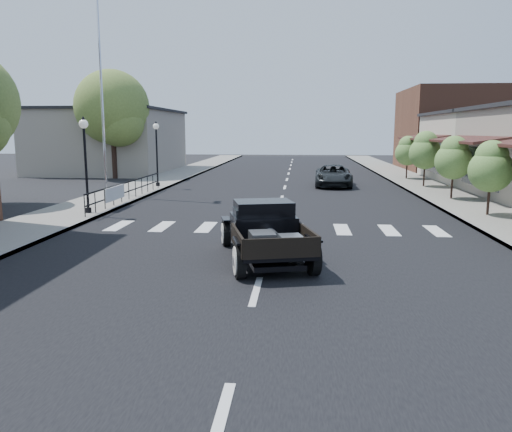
{
  "coord_description": "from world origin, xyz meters",
  "views": [
    {
      "loc": [
        0.9,
        -13.23,
        3.41
      ],
      "look_at": [
        -0.34,
        0.82,
        1.0
      ],
      "focal_mm": 35.0,
      "sensor_mm": 36.0,
      "label": 1
    }
  ],
  "objects": [
    {
      "name": "railing",
      "position": [
        -7.3,
        10.0,
        0.65
      ],
      "size": [
        0.08,
        10.0,
        1.0
      ],
      "primitive_type": null,
      "color": "black",
      "rests_on": "sidewalk_left"
    },
    {
      "name": "small_tree_e",
      "position": [
        8.3,
        22.23,
        1.56
      ],
      "size": [
        1.69,
        1.69,
        2.82
      ],
      "primitive_type": null,
      "color": "#557D39",
      "rests_on": "sidewalk_right"
    },
    {
      "name": "road",
      "position": [
        0.0,
        15.0,
        0.01
      ],
      "size": [
        14.0,
        80.0,
        0.02
      ],
      "primitive_type": "cube",
      "color": "black",
      "rests_on": "ground"
    },
    {
      "name": "banner",
      "position": [
        -7.22,
        8.0,
        0.45
      ],
      "size": [
        0.04,
        2.2,
        0.6
      ],
      "primitive_type": null,
      "color": "silver",
      "rests_on": "sidewalk_left"
    },
    {
      "name": "low_building_left",
      "position": [
        -15.0,
        28.0,
        2.5
      ],
      "size": [
        10.0,
        12.0,
        5.0
      ],
      "primitive_type": "cube",
      "color": "gray",
      "rests_on": "ground"
    },
    {
      "name": "road_markings",
      "position": [
        0.0,
        10.0,
        0.0
      ],
      "size": [
        12.0,
        60.0,
        0.06
      ],
      "primitive_type": null,
      "color": "silver",
      "rests_on": "ground"
    },
    {
      "name": "big_tree_far",
      "position": [
        -12.5,
        22.0,
        3.86
      ],
      "size": [
        5.26,
        5.26,
        7.72
      ],
      "primitive_type": null,
      "color": "#5A7130",
      "rests_on": "ground"
    },
    {
      "name": "lamp_post_c",
      "position": [
        -7.6,
        16.0,
        2.07
      ],
      "size": [
        0.36,
        0.36,
        3.83
      ],
      "primitive_type": null,
      "color": "black",
      "rests_on": "sidewalk_left"
    },
    {
      "name": "small_tree_b",
      "position": [
        8.3,
        6.89,
        1.55
      ],
      "size": [
        1.68,
        1.68,
        2.8
      ],
      "primitive_type": null,
      "color": "#557D39",
      "rests_on": "sidewalk_right"
    },
    {
      "name": "storefront_far",
      "position": [
        15.0,
        22.0,
        2.25
      ],
      "size": [
        10.0,
        9.0,
        4.5
      ],
      "primitive_type": "cube",
      "color": "#B6AE9A",
      "rests_on": "ground"
    },
    {
      "name": "sidewalk_right",
      "position": [
        8.5,
        15.0,
        0.07
      ],
      "size": [
        3.0,
        80.0,
        0.15
      ],
      "primitive_type": "cube",
      "color": "gray",
      "rests_on": "ground"
    },
    {
      "name": "ground",
      "position": [
        0.0,
        0.0,
        0.0
      ],
      "size": [
        120.0,
        120.0,
        0.0
      ],
      "primitive_type": "plane",
      "color": "black",
      "rests_on": "ground"
    },
    {
      "name": "hotrod_pickup",
      "position": [
        -0.01,
        -0.29,
        0.8
      ],
      "size": [
        3.24,
        5.02,
        1.6
      ],
      "primitive_type": null,
      "rotation": [
        0.0,
        0.0,
        0.25
      ],
      "color": "black",
      "rests_on": "ground"
    },
    {
      "name": "lamp_post_b",
      "position": [
        -7.6,
        6.0,
        2.07
      ],
      "size": [
        0.36,
        0.36,
        3.83
      ],
      "primitive_type": null,
      "color": "black",
      "rests_on": "sidewalk_left"
    },
    {
      "name": "small_tree_c",
      "position": [
        8.3,
        11.71,
        1.61
      ],
      "size": [
        1.76,
        1.76,
        2.93
      ],
      "primitive_type": null,
      "color": "#557D39",
      "rests_on": "sidewalk_right"
    },
    {
      "name": "second_car",
      "position": [
        2.97,
        17.94,
        0.66
      ],
      "size": [
        2.37,
        4.84,
        1.32
      ],
      "primitive_type": "imported",
      "rotation": [
        0.0,
        0.0,
        -0.04
      ],
      "color": "black",
      "rests_on": "ground"
    },
    {
      "name": "flagpole",
      "position": [
        -9.2,
        12.0,
        5.94
      ],
      "size": [
        0.12,
        0.12,
        11.58
      ],
      "primitive_type": "cylinder",
      "color": "silver",
      "rests_on": "sidewalk_left"
    },
    {
      "name": "sidewalk_left",
      "position": [
        -8.5,
        15.0,
        0.07
      ],
      "size": [
        3.0,
        80.0,
        0.15
      ],
      "primitive_type": "cube",
      "color": "gray",
      "rests_on": "ground"
    },
    {
      "name": "far_building_right",
      "position": [
        15.5,
        32.0,
        3.5
      ],
      "size": [
        11.0,
        10.0,
        7.0
      ],
      "primitive_type": "cube",
      "color": "brown",
      "rests_on": "ground"
    },
    {
      "name": "small_tree_d",
      "position": [
        8.3,
        17.27,
        1.73
      ],
      "size": [
        1.89,
        1.89,
        3.15
      ],
      "primitive_type": null,
      "color": "#557D39",
      "rests_on": "sidewalk_right"
    }
  ]
}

